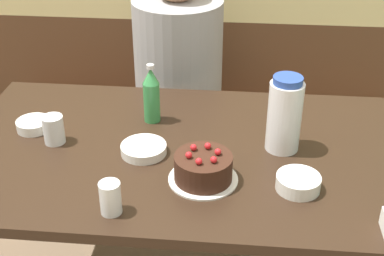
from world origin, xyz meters
The scene contains 11 objects.
bench_seat centered at (0.00, 0.83, 0.21)m, with size 1.92×0.38×0.43m.
dining_table centered at (0.00, 0.00, 0.68)m, with size 1.49×0.88×0.77m.
birthday_cake centered at (0.09, -0.17, 0.81)m, with size 0.21×0.21×0.10m.
water_pitcher centered at (0.33, 0.03, 0.89)m, with size 0.11×0.11×0.26m.
soju_bottle centered at (-0.12, 0.18, 0.87)m, with size 0.06×0.06×0.22m.
bowl_soup_white centered at (0.37, -0.19, 0.79)m, with size 0.13×0.13×0.04m.
bowl_rice_small centered at (-0.11, -0.04, 0.78)m, with size 0.15×0.15×0.03m.
bowl_side_dish centered at (-0.52, 0.07, 0.78)m, with size 0.12×0.12×0.03m.
glass_water_tall centered at (-0.15, -0.34, 0.81)m, with size 0.06×0.06×0.10m.
glass_tumbler_short centered at (-0.42, 0.00, 0.81)m, with size 0.07×0.07×0.10m.
person_grey_tee centered at (-0.09, 0.70, 0.61)m, with size 0.39×0.39×1.23m.
Camera 1 is at (0.18, -1.47, 1.71)m, focal length 50.00 mm.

